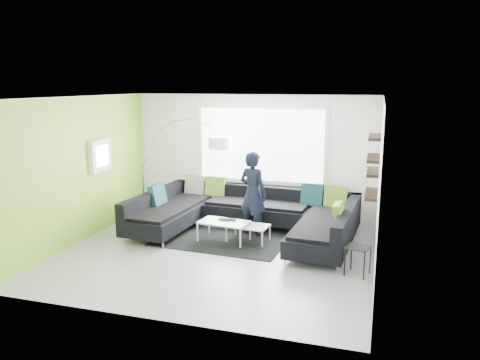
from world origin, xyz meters
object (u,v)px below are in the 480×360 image
(sectional_sofa, at_px, (244,217))
(arc_lamp, at_px, (142,168))
(coffee_table, at_px, (236,232))
(side_table, at_px, (358,261))
(person, at_px, (253,194))
(laptop, at_px, (227,220))

(sectional_sofa, xyz_separation_m, arc_lamp, (-2.60, 0.66, 0.74))
(coffee_table, xyz_separation_m, side_table, (2.35, -1.00, 0.04))
(arc_lamp, xyz_separation_m, side_table, (4.89, -2.02, -0.91))
(sectional_sofa, relative_size, arc_lamp, 1.94)
(person, bearing_deg, sectional_sofa, 71.89)
(side_table, xyz_separation_m, laptop, (-2.54, 1.00, 0.17))
(person, distance_m, laptop, 0.78)
(side_table, relative_size, person, 0.28)
(sectional_sofa, xyz_separation_m, person, (0.13, 0.16, 0.45))
(coffee_table, distance_m, arc_lamp, 2.89)
(sectional_sofa, bearing_deg, person, 53.97)
(coffee_table, bearing_deg, sectional_sofa, 85.89)
(coffee_table, height_order, person, person)
(side_table, xyz_separation_m, person, (-2.15, 1.52, 0.62))
(arc_lamp, xyz_separation_m, person, (2.74, -0.50, -0.29))
(side_table, bearing_deg, arc_lamp, 157.55)
(person, xyz_separation_m, laptop, (-0.38, -0.52, -0.44))
(side_table, bearing_deg, laptop, 158.50)
(person, bearing_deg, coffee_table, 90.69)
(side_table, distance_m, person, 2.71)
(coffee_table, bearing_deg, laptop, -172.63)
(sectional_sofa, height_order, arc_lamp, arc_lamp)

